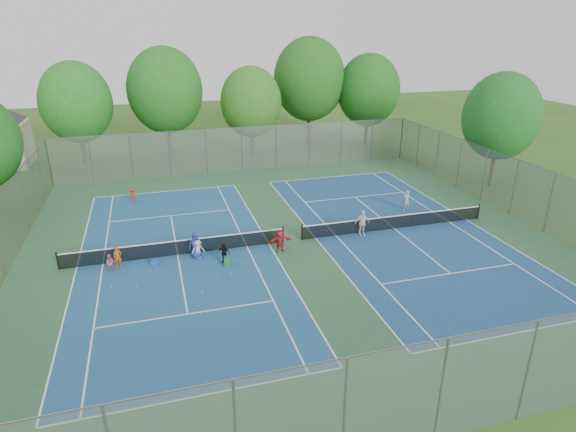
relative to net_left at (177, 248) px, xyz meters
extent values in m
plane|color=#31571B|center=(7.00, 0.00, -0.46)|extent=(120.00, 120.00, 0.00)
cube|color=#2A5A39|center=(7.00, 0.00, -0.45)|extent=(32.00, 32.00, 0.01)
cube|color=navy|center=(0.00, 0.00, -0.44)|extent=(10.97, 23.77, 0.01)
cube|color=navy|center=(14.00, 0.00, -0.44)|extent=(10.97, 23.77, 0.01)
cube|color=black|center=(0.00, 0.00, 0.00)|extent=(12.87, 0.10, 0.91)
cube|color=black|center=(14.00, 0.00, 0.00)|extent=(12.87, 0.10, 0.91)
cube|color=gray|center=(7.00, 16.00, 1.54)|extent=(32.00, 0.10, 4.00)
cube|color=gray|center=(7.00, -16.00, 1.54)|extent=(32.00, 0.10, 4.00)
cube|color=gray|center=(23.00, 0.00, 1.54)|extent=(0.10, 32.00, 4.00)
cylinder|color=#443326|center=(-7.00, 22.00, 1.29)|extent=(0.36, 0.36, 3.50)
ellipsoid|color=#226A1E|center=(-7.00, 22.00, 5.45)|extent=(6.40, 6.40, 7.36)
cylinder|color=#443326|center=(1.00, 23.00, 1.47)|extent=(0.36, 0.36, 3.85)
ellipsoid|color=#205F1B|center=(1.00, 23.00, 6.10)|extent=(7.20, 7.20, 8.28)
cylinder|color=#443326|center=(9.00, 21.00, 1.12)|extent=(0.36, 0.36, 3.15)
ellipsoid|color=#2D691E|center=(9.00, 21.00, 4.95)|extent=(6.00, 6.00, 6.90)
cylinder|color=#443326|center=(16.00, 24.00, 1.65)|extent=(0.36, 0.36, 4.20)
ellipsoid|color=#205819|center=(16.00, 24.00, 6.59)|extent=(7.60, 7.60, 8.74)
cylinder|color=#443326|center=(22.00, 22.00, 1.29)|extent=(0.36, 0.36, 3.50)
ellipsoid|color=#1D5819|center=(22.00, 22.00, 5.52)|extent=(6.60, 6.60, 7.59)
cylinder|color=#443326|center=(26.00, 6.00, 1.29)|extent=(0.36, 0.36, 3.50)
ellipsoid|color=#19591D|center=(26.00, 6.00, 5.29)|extent=(6.00, 6.00, 6.90)
cube|color=blue|center=(-1.30, -0.95, -0.30)|extent=(0.45, 0.45, 0.31)
cube|color=#23832B|center=(2.54, -2.21, -0.16)|extent=(0.32, 0.32, 0.58)
imported|color=#C64D12|center=(-3.23, -0.60, 0.17)|extent=(0.50, 0.38, 1.24)
imported|color=#D2518B|center=(-3.60, -1.05, 0.06)|extent=(0.51, 0.40, 1.04)
imported|color=silver|center=(1.14, -0.75, 0.11)|extent=(0.76, 0.48, 1.13)
imported|color=black|center=(2.47, -1.67, 0.14)|extent=(0.75, 0.60, 1.19)
imported|color=navy|center=(1.03, -0.60, 0.33)|extent=(0.84, 0.63, 1.57)
imported|color=red|center=(5.88, -1.21, 0.26)|extent=(1.32, 0.43, 1.42)
imported|color=#AB2918|center=(-2.52, 10.04, 0.09)|extent=(0.80, 0.62, 1.09)
imported|color=#99999C|center=(16.38, 2.83, 0.31)|extent=(0.62, 0.48, 1.52)
imported|color=silver|center=(11.50, -0.33, 0.39)|extent=(0.99, 0.43, 1.68)
sphere|color=#C1E234|center=(2.04, -1.57, -0.42)|extent=(0.07, 0.07, 0.07)
sphere|color=#B2CD2F|center=(-4.01, -4.40, -0.42)|extent=(0.07, 0.07, 0.07)
sphere|color=#E6F438|center=(3.48, -1.87, -0.42)|extent=(0.07, 0.07, 0.07)
sphere|color=gold|center=(-2.30, -3.09, -0.42)|extent=(0.07, 0.07, 0.07)
sphere|color=#D2DE33|center=(3.04, -1.62, -0.42)|extent=(0.07, 0.07, 0.07)
sphere|color=#C0D331|center=(0.87, -6.53, -0.42)|extent=(0.07, 0.07, 0.07)
sphere|color=#D1F138|center=(2.57, -3.21, -0.42)|extent=(0.07, 0.07, 0.07)
sphere|color=#CED331|center=(-3.52, -2.87, -0.42)|extent=(0.07, 0.07, 0.07)
sphere|color=gold|center=(1.87, -3.41, -0.42)|extent=(0.07, 0.07, 0.07)
sphere|color=#B4C82E|center=(0.56, -5.89, -0.42)|extent=(0.07, 0.07, 0.07)
sphere|color=gold|center=(0.88, -4.70, -0.42)|extent=(0.07, 0.07, 0.07)
sphere|color=#AFC32D|center=(0.85, -4.70, -0.42)|extent=(0.07, 0.07, 0.07)
camera|label=1|loc=(-0.79, -25.97, 12.12)|focal=30.00mm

